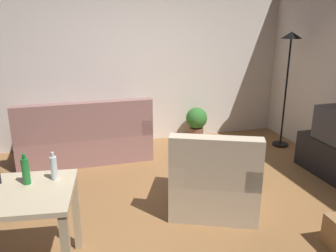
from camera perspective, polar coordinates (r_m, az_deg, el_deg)
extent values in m
cube|color=olive|center=(3.99, 0.61, -12.70)|extent=(5.20, 4.40, 0.02)
cube|color=silver|center=(5.63, -5.86, 10.78)|extent=(5.20, 0.10, 2.70)
cube|color=#996B66|center=(5.27, -13.50, -2.96)|extent=(1.87, 0.84, 0.40)
cube|color=#8C625D|center=(4.81, -13.66, 0.82)|extent=(1.87, 0.16, 0.52)
cube|color=#926661|center=(5.27, -4.43, 1.02)|extent=(0.16, 0.84, 0.22)
cube|color=#926661|center=(5.22, -23.14, -0.52)|extent=(0.16, 0.84, 0.22)
cube|color=black|center=(4.98, 26.20, -5.06)|extent=(0.44, 1.10, 0.48)
cylinder|color=black|center=(5.95, 18.17, -2.91)|extent=(0.26, 0.26, 0.03)
cylinder|color=black|center=(5.72, 18.97, 5.16)|extent=(0.03, 0.03, 1.68)
cone|color=black|center=(5.62, 19.88, 14.05)|extent=(0.32, 0.32, 0.10)
cube|color=tan|center=(3.22, -15.05, -13.71)|extent=(0.07, 0.07, 0.72)
cylinder|color=brown|center=(5.89, 4.71, -1.30)|extent=(0.24, 0.24, 0.22)
sphere|color=#2D6B28|center=(5.80, 4.78, 1.32)|extent=(0.36, 0.36, 0.36)
cube|color=beige|center=(3.87, 7.63, -10.34)|extent=(1.16, 1.13, 0.40)
cube|color=#C0AD91|center=(3.37, 7.88, -6.08)|extent=(0.89, 0.51, 0.52)
cube|color=#C8B597|center=(3.76, 13.50, -6.33)|extent=(0.49, 0.83, 0.22)
cube|color=#C8B597|center=(3.75, 2.14, -5.87)|extent=(0.49, 0.83, 0.22)
cylinder|color=#1E722D|center=(2.89, -22.60, -6.99)|extent=(0.06, 0.06, 0.21)
cylinder|color=#1E722D|center=(2.84, -22.89, -4.69)|extent=(0.03, 0.03, 0.04)
cylinder|color=silver|center=(2.89, -18.46, -6.69)|extent=(0.05, 0.05, 0.19)
cylinder|color=silver|center=(2.84, -18.68, -4.54)|extent=(0.02, 0.02, 0.04)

